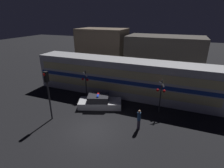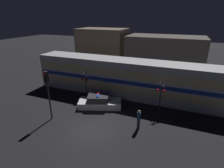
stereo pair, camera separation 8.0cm
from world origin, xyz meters
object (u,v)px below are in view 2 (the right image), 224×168
pedestrian (139,119)px  crossing_signal_near (161,94)px  traffic_light_corner (47,87)px  police_car (99,102)px  train (123,77)px

pedestrian → crossing_signal_near: (1.20, 3.34, 1.10)m
crossing_signal_near → traffic_light_corner: bearing=-151.7°
police_car → crossing_signal_near: 6.13m
police_car → pedestrian: 5.19m
crossing_signal_near → train: bearing=149.5°
train → crossing_signal_near: (4.65, -2.74, -0.09)m
crossing_signal_near → pedestrian: bearing=-109.8°
police_car → pedestrian: (4.64, -2.28, 0.39)m
police_car → pedestrian: pedestrian is taller
train → police_car: (-1.20, -3.80, -1.58)m
train → police_car: train is taller
train → police_car: bearing=-107.5°
pedestrian → traffic_light_corner: 8.11m
crossing_signal_near → traffic_light_corner: traffic_light_corner is taller
pedestrian → crossing_signal_near: 3.71m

